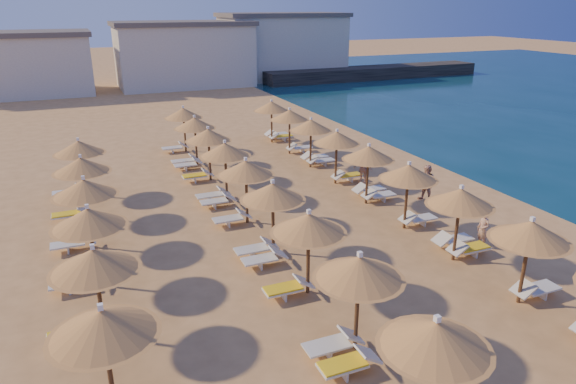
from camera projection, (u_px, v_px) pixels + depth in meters
name	position (u px, v px, depth m)	size (l,w,h in m)	color
ground	(361.00, 250.00, 20.19)	(220.00, 220.00, 0.00)	tan
jetty	(374.00, 73.00, 66.58)	(30.00, 4.00, 1.50)	black
hotel_blocks	(179.00, 53.00, 60.01)	(46.56, 10.42, 8.10)	silver
parasol_row_east	(409.00, 173.00, 21.35)	(2.52, 34.41, 3.00)	brown
parasol_row_west	(273.00, 193.00, 19.15)	(2.52, 34.41, 3.00)	brown
parasol_row_inland	(89.00, 219.00, 16.80)	(2.52, 21.65, 3.00)	brown
loungers	(304.00, 239.00, 20.32)	(15.61, 33.45, 0.66)	silver
beachgoer_a	(483.00, 229.00, 20.24)	(0.55, 0.36, 1.52)	tan
beachgoer_c	(363.00, 169.00, 27.39)	(0.99, 0.41, 1.69)	tan
beachgoer_b	(427.00, 183.00, 24.92)	(0.89, 0.69, 1.83)	tan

